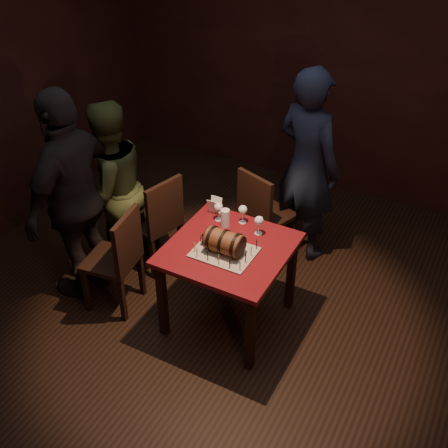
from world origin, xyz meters
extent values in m
plane|color=black|center=(0.00, 0.00, 0.00)|extent=(5.00, 5.00, 0.00)
cube|color=black|center=(0.00, 2.50, 1.40)|extent=(5.00, 0.04, 2.80)
cube|color=#510D13|center=(0.04, 0.05, 0.73)|extent=(0.90, 0.90, 0.04)
cube|color=black|center=(-0.34, -0.33, 0.35)|extent=(0.06, 0.06, 0.71)
cube|color=black|center=(0.42, -0.33, 0.35)|extent=(0.06, 0.06, 0.71)
cube|color=black|center=(-0.34, 0.43, 0.35)|extent=(0.06, 0.06, 0.71)
cube|color=black|center=(0.42, 0.43, 0.35)|extent=(0.06, 0.06, 0.71)
cube|color=gray|center=(0.04, -0.03, 0.76)|extent=(0.45, 0.35, 0.01)
cylinder|color=brown|center=(0.04, -0.03, 0.85)|extent=(0.27, 0.18, 0.18)
cylinder|color=black|center=(-0.05, -0.03, 0.85)|extent=(0.02, 0.19, 0.19)
cylinder|color=black|center=(0.04, -0.03, 0.85)|extent=(0.02, 0.19, 0.19)
cylinder|color=black|center=(0.14, -0.03, 0.85)|extent=(0.02, 0.19, 0.19)
cylinder|color=black|center=(-0.09, -0.03, 0.85)|extent=(0.01, 0.17, 0.17)
cylinder|color=black|center=(0.18, -0.03, 0.85)|extent=(0.01, 0.17, 0.17)
cylinder|color=black|center=(-0.11, -0.03, 0.85)|extent=(0.04, 0.02, 0.02)
sphere|color=black|center=(-0.13, -0.03, 0.85)|extent=(0.03, 0.03, 0.03)
cylinder|color=#E7D48A|center=(-0.11, -0.17, 0.80)|extent=(0.01, 0.01, 0.08)
cylinder|color=black|center=(-0.11, -0.17, 0.85)|extent=(0.00, 0.00, 0.01)
cylinder|color=black|center=(-0.01, -0.17, 0.80)|extent=(0.01, 0.01, 0.08)
cylinder|color=black|center=(-0.01, -0.17, 0.85)|extent=(0.00, 0.00, 0.01)
cylinder|color=#E7D48A|center=(0.08, -0.17, 0.80)|extent=(0.01, 0.01, 0.08)
cylinder|color=black|center=(0.08, -0.17, 0.85)|extent=(0.00, 0.00, 0.01)
cylinder|color=black|center=(0.17, -0.17, 0.80)|extent=(0.01, 0.01, 0.08)
cylinder|color=black|center=(0.17, -0.17, 0.85)|extent=(0.00, 0.00, 0.01)
cylinder|color=#E7D48A|center=(0.24, -0.16, 0.80)|extent=(0.01, 0.01, 0.08)
cylinder|color=black|center=(0.24, -0.16, 0.85)|extent=(0.00, 0.00, 0.01)
cylinder|color=black|center=(0.24, -0.07, 0.80)|extent=(0.01, 0.01, 0.08)
cylinder|color=black|center=(0.24, -0.07, 0.85)|extent=(0.00, 0.00, 0.01)
cylinder|color=#E7D48A|center=(0.24, 0.03, 0.80)|extent=(0.01, 0.01, 0.08)
cylinder|color=black|center=(0.24, 0.03, 0.85)|extent=(0.00, 0.00, 0.01)
cylinder|color=black|center=(0.24, 0.12, 0.80)|extent=(0.01, 0.01, 0.08)
cylinder|color=black|center=(0.24, 0.12, 0.85)|extent=(0.00, 0.00, 0.01)
cylinder|color=#E7D48A|center=(0.15, 0.12, 0.80)|extent=(0.01, 0.01, 0.08)
cylinder|color=black|center=(0.15, 0.12, 0.85)|extent=(0.00, 0.00, 0.01)
cylinder|color=black|center=(0.06, 0.12, 0.80)|extent=(0.01, 0.01, 0.08)
cylinder|color=black|center=(0.06, 0.12, 0.85)|extent=(0.00, 0.00, 0.01)
cylinder|color=#E7D48A|center=(-0.03, 0.12, 0.80)|extent=(0.01, 0.01, 0.08)
cylinder|color=black|center=(-0.03, 0.12, 0.85)|extent=(0.00, 0.00, 0.01)
cylinder|color=black|center=(-0.12, 0.12, 0.80)|extent=(0.01, 0.01, 0.08)
cylinder|color=black|center=(-0.12, 0.12, 0.85)|extent=(0.00, 0.00, 0.01)
cylinder|color=#E7D48A|center=(-0.15, 0.05, 0.80)|extent=(0.01, 0.01, 0.08)
cylinder|color=black|center=(-0.15, 0.05, 0.85)|extent=(0.00, 0.00, 0.01)
cylinder|color=black|center=(-0.15, -0.04, 0.80)|extent=(0.01, 0.01, 0.08)
cylinder|color=black|center=(-0.15, -0.04, 0.85)|extent=(0.00, 0.00, 0.01)
cylinder|color=#E7D48A|center=(-0.15, -0.13, 0.80)|extent=(0.01, 0.01, 0.08)
cylinder|color=black|center=(-0.15, -0.13, 0.85)|extent=(0.00, 0.00, 0.01)
cylinder|color=silver|center=(-0.20, 0.33, 0.75)|extent=(0.06, 0.06, 0.01)
cylinder|color=silver|center=(-0.20, 0.33, 0.80)|extent=(0.01, 0.01, 0.09)
sphere|color=silver|center=(-0.20, 0.33, 0.88)|extent=(0.07, 0.07, 0.07)
sphere|color=#591114|center=(-0.20, 0.33, 0.87)|extent=(0.05, 0.05, 0.05)
cylinder|color=silver|center=(-0.01, 0.39, 0.75)|extent=(0.06, 0.06, 0.01)
cylinder|color=silver|center=(-0.01, 0.39, 0.80)|extent=(0.01, 0.01, 0.09)
sphere|color=silver|center=(-0.01, 0.39, 0.88)|extent=(0.07, 0.07, 0.07)
cylinder|color=silver|center=(0.16, 0.31, 0.75)|extent=(0.06, 0.06, 0.01)
cylinder|color=silver|center=(0.16, 0.31, 0.80)|extent=(0.01, 0.01, 0.09)
sphere|color=silver|center=(0.16, 0.31, 0.88)|extent=(0.07, 0.07, 0.07)
sphere|color=#BF594C|center=(0.16, 0.31, 0.87)|extent=(0.05, 0.05, 0.05)
cylinder|color=silver|center=(-0.12, 0.28, 0.82)|extent=(0.07, 0.07, 0.15)
cylinder|color=#9E5414|center=(-0.12, 0.28, 0.81)|extent=(0.06, 0.06, 0.11)
cylinder|color=white|center=(-0.12, 0.28, 0.87)|extent=(0.06, 0.06, 0.02)
cube|color=black|center=(-0.05, 0.99, 0.45)|extent=(0.51, 0.51, 0.04)
cube|color=black|center=(0.16, 1.10, 0.21)|extent=(0.04, 0.04, 0.43)
cube|color=black|center=(-0.16, 1.21, 0.21)|extent=(0.04, 0.04, 0.43)
cube|color=black|center=(0.05, 0.78, 0.21)|extent=(0.04, 0.04, 0.43)
cube|color=black|center=(-0.27, 0.89, 0.21)|extent=(0.04, 0.04, 0.43)
cube|color=black|center=(-0.11, 0.82, 0.70)|extent=(0.39, 0.17, 0.46)
cube|color=black|center=(-0.92, 0.40, 0.45)|extent=(0.49, 0.49, 0.04)
cube|color=black|center=(-1.04, 0.60, 0.21)|extent=(0.04, 0.04, 0.43)
cube|color=black|center=(-1.12, 0.28, 0.21)|extent=(0.04, 0.04, 0.43)
cube|color=black|center=(-0.71, 0.52, 0.21)|extent=(0.04, 0.04, 0.43)
cube|color=black|center=(-0.79, 0.19, 0.21)|extent=(0.04, 0.04, 0.43)
cube|color=black|center=(-0.74, 0.35, 0.70)|extent=(0.14, 0.40, 0.46)
cube|color=black|center=(-0.90, -0.22, 0.45)|extent=(0.46, 0.46, 0.04)
cube|color=black|center=(-1.10, -0.08, 0.21)|extent=(0.04, 0.04, 0.43)
cube|color=black|center=(-1.05, -0.42, 0.21)|extent=(0.04, 0.04, 0.43)
cube|color=black|center=(-0.76, -0.03, 0.21)|extent=(0.04, 0.04, 0.43)
cube|color=black|center=(-0.71, -0.37, 0.21)|extent=(0.04, 0.04, 0.43)
cube|color=black|center=(-0.73, -0.20, 0.70)|extent=(0.10, 0.40, 0.46)
imported|color=black|center=(0.19, 1.24, 0.91)|extent=(0.77, 0.63, 1.81)
imported|color=#3A4221|center=(-1.23, 0.24, 0.79)|extent=(0.80, 0.91, 1.59)
imported|color=black|center=(-1.25, -0.16, 0.92)|extent=(0.50, 1.10, 1.85)
camera|label=1|loc=(1.61, -2.93, 3.34)|focal=45.00mm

